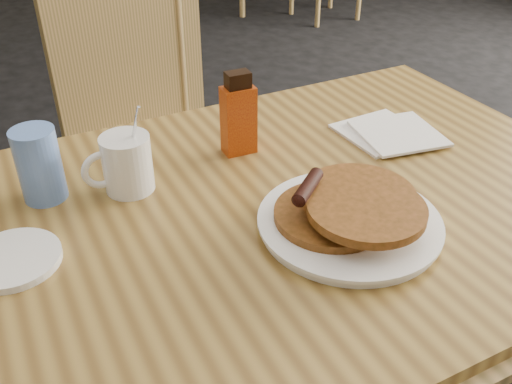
{
  "coord_description": "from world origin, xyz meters",
  "views": [
    {
      "loc": [
        -0.39,
        -0.67,
        1.31
      ],
      "look_at": [
        -0.02,
        0.03,
        0.79
      ],
      "focal_mm": 40.0,
      "sensor_mm": 36.0,
      "label": 1
    }
  ],
  "objects_px": {
    "main_table": "(276,221)",
    "chair_main_far": "(146,121)",
    "pancake_plate": "(350,215)",
    "syrup_bottle": "(239,116)",
    "coffee_mug": "(126,163)",
    "blue_tumbler": "(39,165)"
  },
  "relations": [
    {
      "from": "chair_main_far",
      "to": "pancake_plate",
      "type": "xyz_separation_m",
      "value": [
        0.07,
        -0.85,
        0.19
      ]
    },
    {
      "from": "main_table",
      "to": "pancake_plate",
      "type": "distance_m",
      "value": 0.15
    },
    {
      "from": "pancake_plate",
      "to": "syrup_bottle",
      "type": "xyz_separation_m",
      "value": [
        -0.04,
        0.31,
        0.05
      ]
    },
    {
      "from": "chair_main_far",
      "to": "coffee_mug",
      "type": "height_order",
      "value": "chair_main_far"
    },
    {
      "from": "pancake_plate",
      "to": "blue_tumbler",
      "type": "xyz_separation_m",
      "value": [
        -0.42,
        0.33,
        0.04
      ]
    },
    {
      "from": "main_table",
      "to": "syrup_bottle",
      "type": "distance_m",
      "value": 0.23
    },
    {
      "from": "main_table",
      "to": "chair_main_far",
      "type": "distance_m",
      "value": 0.75
    },
    {
      "from": "pancake_plate",
      "to": "coffee_mug",
      "type": "relative_size",
      "value": 1.83
    },
    {
      "from": "pancake_plate",
      "to": "syrup_bottle",
      "type": "bearing_deg",
      "value": 97.93
    },
    {
      "from": "pancake_plate",
      "to": "blue_tumbler",
      "type": "distance_m",
      "value": 0.53
    },
    {
      "from": "pancake_plate",
      "to": "blue_tumbler",
      "type": "bearing_deg",
      "value": 142.07
    },
    {
      "from": "coffee_mug",
      "to": "main_table",
      "type": "bearing_deg",
      "value": -45.93
    },
    {
      "from": "pancake_plate",
      "to": "coffee_mug",
      "type": "xyz_separation_m",
      "value": [
        -0.28,
        0.28,
        0.03
      ]
    },
    {
      "from": "pancake_plate",
      "to": "blue_tumbler",
      "type": "relative_size",
      "value": 2.27
    },
    {
      "from": "pancake_plate",
      "to": "syrup_bottle",
      "type": "height_order",
      "value": "syrup_bottle"
    },
    {
      "from": "pancake_plate",
      "to": "chair_main_far",
      "type": "bearing_deg",
      "value": 94.69
    },
    {
      "from": "coffee_mug",
      "to": "blue_tumbler",
      "type": "relative_size",
      "value": 1.24
    },
    {
      "from": "main_table",
      "to": "coffee_mug",
      "type": "xyz_separation_m",
      "value": [
        -0.21,
        0.16,
        0.09
      ]
    },
    {
      "from": "coffee_mug",
      "to": "pancake_plate",
      "type": "bearing_deg",
      "value": -53.2
    },
    {
      "from": "chair_main_far",
      "to": "coffee_mug",
      "type": "bearing_deg",
      "value": -115.02
    },
    {
      "from": "chair_main_far",
      "to": "coffee_mug",
      "type": "relative_size",
      "value": 5.98
    },
    {
      "from": "main_table",
      "to": "chair_main_far",
      "type": "height_order",
      "value": "chair_main_far"
    }
  ]
}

